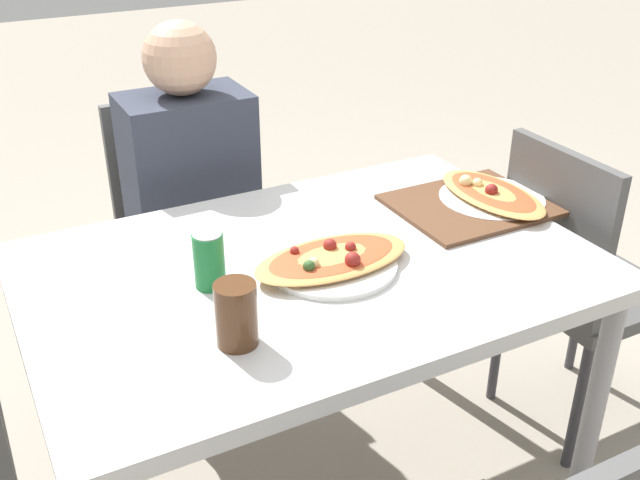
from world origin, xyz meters
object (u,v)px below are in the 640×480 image
(soda_can, at_px, (209,260))
(drink_glass, at_px, (236,314))
(chair_far_seated, at_px, (185,229))
(person_seated, at_px, (193,190))
(pizza_second, at_px, (491,195))
(dining_table, at_px, (312,291))
(chair_side_right, at_px, (576,277))
(pizza_main, at_px, (332,260))

(soda_can, height_order, drink_glass, drink_glass)
(chair_far_seated, bearing_deg, drink_glass, 78.42)
(person_seated, relative_size, soda_can, 9.48)
(chair_far_seated, height_order, pizza_second, chair_far_seated)
(dining_table, height_order, pizza_second, pizza_second)
(soda_can, distance_m, drink_glass, 0.22)
(chair_side_right, distance_m, soda_can, 1.10)
(soda_can, bearing_deg, person_seated, 74.83)
(person_seated, bearing_deg, pizza_main, 97.95)
(dining_table, relative_size, pizza_second, 3.56)
(pizza_main, relative_size, soda_can, 2.98)
(person_seated, relative_size, pizza_second, 3.34)
(drink_glass, bearing_deg, pizza_main, 29.74)
(dining_table, xyz_separation_m, chair_far_seated, (-0.06, 0.76, -0.17))
(person_seated, bearing_deg, chair_side_right, 142.53)
(soda_can, bearing_deg, chair_side_right, -2.63)
(chair_side_right, distance_m, drink_glass, 1.14)
(person_seated, bearing_deg, drink_glass, 76.88)
(chair_far_seated, xyz_separation_m, pizza_main, (0.10, -0.80, 0.26))
(chair_far_seated, bearing_deg, chair_side_right, 138.07)
(pizza_main, xyz_separation_m, drink_glass, (-0.29, -0.17, 0.05))
(dining_table, relative_size, pizza_main, 3.38)
(chair_side_right, bearing_deg, dining_table, -92.52)
(dining_table, xyz_separation_m, pizza_second, (0.57, 0.07, 0.09))
(person_seated, distance_m, soda_can, 0.66)
(chair_side_right, xyz_separation_m, drink_glass, (-1.08, -0.17, 0.31))
(pizza_second, bearing_deg, pizza_main, -168.29)
(chair_far_seated, height_order, drink_glass, chair_far_seated)
(chair_far_seated, xyz_separation_m, chair_side_right, (0.88, -0.79, 0.00))
(chair_side_right, relative_size, soda_can, 7.32)
(chair_far_seated, bearing_deg, pizza_second, 132.63)
(chair_side_right, distance_m, pizza_second, 0.38)
(chair_far_seated, relative_size, pizza_main, 2.45)
(dining_table, distance_m, chair_side_right, 0.84)
(dining_table, relative_size, soda_can, 10.09)
(person_seated, height_order, drink_glass, person_seated)
(dining_table, relative_size, person_seated, 1.06)
(chair_far_seated, xyz_separation_m, drink_glass, (-0.20, -0.96, 0.31))
(pizza_main, bearing_deg, soda_can, 168.76)
(pizza_second, bearing_deg, person_seated, 137.95)
(dining_table, bearing_deg, chair_side_right, -2.52)
(drink_glass, bearing_deg, pizza_second, 18.56)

